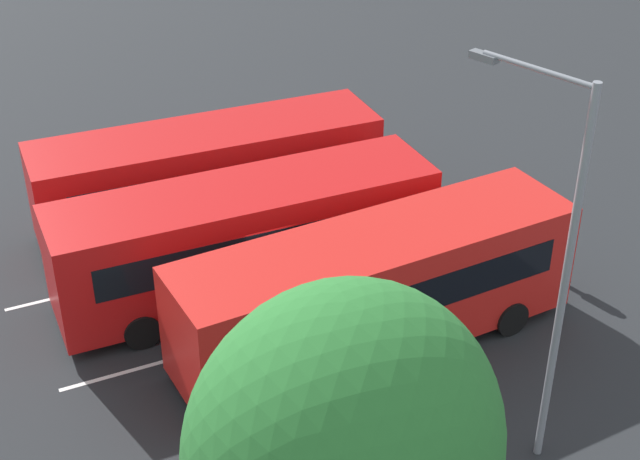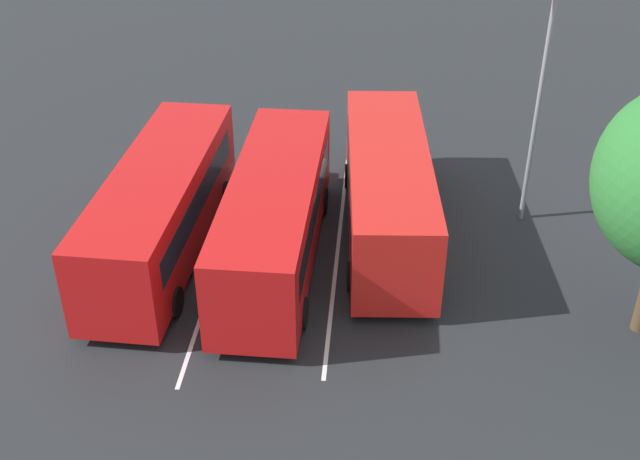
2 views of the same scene
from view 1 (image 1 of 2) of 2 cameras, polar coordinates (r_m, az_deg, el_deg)
ground_plane at (r=24.65m, az=-3.09°, el=-3.46°), size 64.06×64.06×0.00m
bus_far_left at (r=21.65m, az=3.59°, el=-3.51°), size 10.06×3.50×3.06m
bus_center_left at (r=23.62m, az=-4.50°, el=-0.35°), size 10.14×4.27×3.06m
bus_center_right at (r=26.68m, az=-6.81°, el=3.42°), size 10.15×4.46×3.06m
pedestrian at (r=25.13m, az=14.50°, el=-0.95°), size 0.41×0.41×1.76m
street_lamp at (r=17.58m, az=14.37°, el=-1.59°), size 0.59×2.64×8.21m
depot_tree at (r=13.15m, az=1.52°, el=-13.18°), size 4.63×4.17×7.19m
lane_stripe_outer_left at (r=23.35m, az=-0.63°, el=-5.60°), size 12.37×2.17×0.01m
lane_stripe_inner_left at (r=26.02m, az=-5.29°, el=-1.51°), size 12.37×2.17×0.01m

